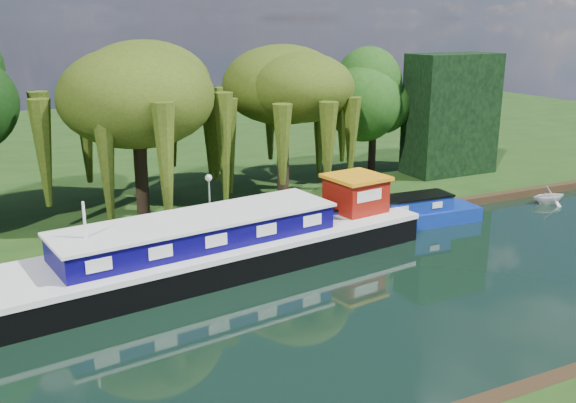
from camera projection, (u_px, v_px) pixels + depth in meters
ground at (292, 311)px, 24.20m from camera, size 120.00×120.00×0.00m
far_bank at (110, 148)px, 53.45m from camera, size 120.00×52.00×0.45m
dutch_barge at (225, 245)px, 28.28m from camera, size 20.07×7.06×4.15m
narrowboat at (377, 218)px, 33.36m from camera, size 12.14×2.65×1.76m
white_cruiser at (548, 203)px, 38.40m from camera, size 2.45×2.21×1.14m
willow_left at (136, 97)px, 33.27m from camera, size 7.21×7.21×8.64m
willow_right at (283, 98)px, 37.09m from camera, size 6.48×6.48×7.89m
tree_far_right at (374, 100)px, 42.48m from camera, size 4.43×4.43×7.26m
conifer_hedge at (451, 114)px, 43.13m from camera, size 6.00×3.00×8.00m
lamppost at (209, 185)px, 32.80m from camera, size 0.36×0.36×2.56m
mooring_posts at (205, 227)px, 30.97m from camera, size 19.16×0.16×1.00m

